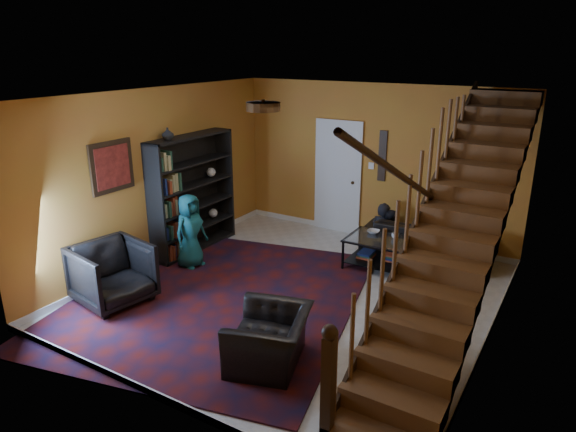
# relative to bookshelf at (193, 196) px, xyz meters

# --- Properties ---
(floor) EXTENTS (5.50, 5.50, 0.00)m
(floor) POSITION_rel_bookshelf_xyz_m (2.40, -0.60, -0.96)
(floor) COLOR beige
(floor) RESTS_ON ground
(room) EXTENTS (5.50, 5.50, 5.50)m
(room) POSITION_rel_bookshelf_xyz_m (1.07, 0.73, -0.91)
(room) COLOR #BB6329
(room) RESTS_ON ground
(staircase) EXTENTS (0.95, 5.02, 3.18)m
(staircase) POSITION_rel_bookshelf_xyz_m (4.53, -0.60, 0.43)
(staircase) COLOR brown
(staircase) RESTS_ON floor
(bookshelf) EXTENTS (0.35, 1.80, 2.00)m
(bookshelf) POSITION_rel_bookshelf_xyz_m (0.00, 0.00, 0.00)
(bookshelf) COLOR black
(bookshelf) RESTS_ON floor
(door) EXTENTS (0.82, 0.05, 2.05)m
(door) POSITION_rel_bookshelf_xyz_m (1.70, 2.12, 0.06)
(door) COLOR silver
(door) RESTS_ON floor
(framed_picture) EXTENTS (0.04, 0.74, 0.74)m
(framed_picture) POSITION_rel_bookshelf_xyz_m (-0.17, -1.50, 0.79)
(framed_picture) COLOR maroon
(framed_picture) RESTS_ON room
(wall_hanging) EXTENTS (0.14, 0.03, 0.90)m
(wall_hanging) POSITION_rel_bookshelf_xyz_m (2.55, 2.13, 0.59)
(wall_hanging) COLOR black
(wall_hanging) RESTS_ON room
(ceiling_fixture) EXTENTS (0.40, 0.40, 0.10)m
(ceiling_fixture) POSITION_rel_bookshelf_xyz_m (2.40, -1.40, 1.78)
(ceiling_fixture) COLOR #3F2814
(ceiling_fixture) RESTS_ON room
(rug) EXTENTS (4.61, 5.02, 0.02)m
(rug) POSITION_rel_bookshelf_xyz_m (1.50, -1.30, -0.95)
(rug) COLOR #4B100D
(rug) RESTS_ON floor
(sofa) EXTENTS (2.16, 0.95, 0.62)m
(sofa) POSITION_rel_bookshelf_xyz_m (3.58, 1.70, -0.66)
(sofa) COLOR black
(sofa) RESTS_ON floor
(armchair_left) EXTENTS (1.09, 1.07, 0.86)m
(armchair_left) POSITION_rel_bookshelf_xyz_m (0.35, -2.11, -0.54)
(armchair_left) COLOR black
(armchair_left) RESTS_ON floor
(armchair_right) EXTENTS (1.08, 1.16, 0.62)m
(armchair_right) POSITION_rel_bookshelf_xyz_m (2.99, -2.23, -0.65)
(armchair_right) COLOR black
(armchair_right) RESTS_ON floor
(person_adult_a) EXTENTS (0.48, 0.33, 1.27)m
(person_adult_a) POSITION_rel_bookshelf_xyz_m (2.78, 1.75, -0.78)
(person_adult_a) COLOR black
(person_adult_a) RESTS_ON sofa
(person_adult_b) EXTENTS (0.61, 0.50, 1.17)m
(person_adult_b) POSITION_rel_bookshelf_xyz_m (2.90, 1.75, -0.83)
(person_adult_b) COLOR black
(person_adult_b) RESTS_ON sofa
(person_child) EXTENTS (0.45, 0.63, 1.21)m
(person_child) POSITION_rel_bookshelf_xyz_m (0.45, -0.63, -0.36)
(person_child) COLOR #175459
(person_child) RESTS_ON armchair_left
(coffee_table) EXTENTS (1.35, 0.80, 0.51)m
(coffee_table) POSITION_rel_bookshelf_xyz_m (3.24, 0.87, -0.66)
(coffee_table) COLOR black
(coffee_table) RESTS_ON floor
(cup_a) EXTENTS (0.13, 0.13, 0.09)m
(cup_a) POSITION_rel_bookshelf_xyz_m (3.27, 0.99, -0.41)
(cup_a) COLOR #999999
(cup_a) RESTS_ON coffee_table
(cup_b) EXTENTS (0.11, 0.11, 0.10)m
(cup_b) POSITION_rel_bookshelf_xyz_m (3.62, 0.70, -0.40)
(cup_b) COLOR #999999
(cup_b) RESTS_ON coffee_table
(bowl) EXTENTS (0.22, 0.22, 0.05)m
(bowl) POSITION_rel_bookshelf_xyz_m (2.89, 1.04, -0.43)
(bowl) COLOR #999999
(bowl) RESTS_ON coffee_table
(vase) EXTENTS (0.18, 0.18, 0.19)m
(vase) POSITION_rel_bookshelf_xyz_m (-0.00, -0.50, 1.13)
(vase) COLOR #999999
(vase) RESTS_ON bookshelf
(popcorn_bucket) EXTENTS (0.18, 0.18, 0.16)m
(popcorn_bucket) POSITION_rel_bookshelf_xyz_m (0.30, -1.66, -0.87)
(popcorn_bucket) COLOR red
(popcorn_bucket) RESTS_ON rug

